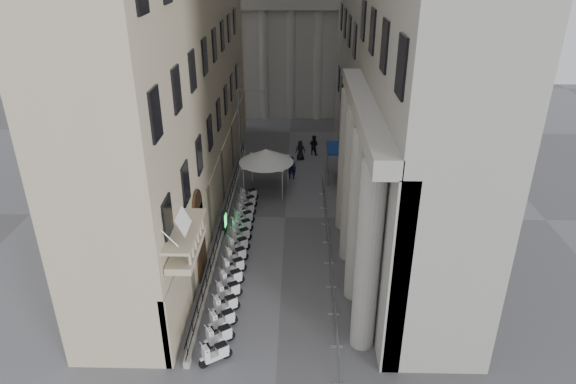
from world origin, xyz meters
The scene contains 33 objects.
iron_fence centered at (-4.30, 18.00, 0.00)m, with size 0.30×28.00×1.40m, color black, non-canonical shape.
blue_awning centered at (4.15, 26.00, 0.00)m, with size 1.60×3.00×3.00m, color navy, non-canonical shape.
flag centered at (-4.00, 5.00, 0.00)m, with size 1.00×1.40×8.20m, color #9E0C11, non-canonical shape.
scooter_0 centered at (-2.93, 4.47, 0.00)m, with size 0.56×1.40×1.50m, color silver, non-canonical shape.
scooter_1 centered at (-2.93, 5.70, 0.00)m, with size 0.56×1.40×1.50m, color silver, non-canonical shape.
scooter_2 centered at (-2.93, 6.92, 0.00)m, with size 0.56×1.40×1.50m, color silver, non-canonical shape.
scooter_3 centered at (-2.93, 8.15, 0.00)m, with size 0.56×1.40×1.50m, color silver, non-canonical shape.
scooter_4 centered at (-2.93, 9.38, 0.00)m, with size 0.56×1.40×1.50m, color silver, non-canonical shape.
scooter_5 centered at (-2.93, 10.61, 0.00)m, with size 0.56×1.40×1.50m, color silver, non-canonical shape.
scooter_6 centered at (-2.93, 11.83, 0.00)m, with size 0.56×1.40×1.50m, color silver, non-canonical shape.
scooter_7 centered at (-2.93, 13.06, 0.00)m, with size 0.56×1.40×1.50m, color silver, non-canonical shape.
scooter_8 centered at (-2.93, 14.29, 0.00)m, with size 0.56×1.40×1.50m, color silver, non-canonical shape.
scooter_9 centered at (-2.93, 15.52, 0.00)m, with size 0.56×1.40×1.50m, color silver, non-canonical shape.
scooter_10 centered at (-2.93, 16.74, 0.00)m, with size 0.56×1.40×1.50m, color silver, non-canonical shape.
scooter_11 centered at (-2.93, 17.97, 0.00)m, with size 0.56×1.40×1.50m, color silver, non-canonical shape.
scooter_12 centered at (-2.93, 19.20, 0.00)m, with size 0.56×1.40×1.50m, color silver, non-canonical shape.
scooter_13 centered at (-2.93, 20.43, 0.00)m, with size 0.56×1.40×1.50m, color silver, non-canonical shape.
scooter_14 centered at (-2.93, 21.65, 0.00)m, with size 0.56×1.40×1.50m, color silver, non-canonical shape.
barrier_0 centered at (2.98, 4.40, 0.00)m, with size 0.60×2.40×1.10m, color #9A9DA2, non-canonical shape.
barrier_1 centered at (2.98, 6.90, 0.00)m, with size 0.60×2.40×1.10m, color #9A9DA2, non-canonical shape.
barrier_2 centered at (2.98, 9.40, 0.00)m, with size 0.60×2.40×1.10m, color #9A9DA2, non-canonical shape.
barrier_3 centered at (2.98, 11.90, 0.00)m, with size 0.60×2.40×1.10m, color #9A9DA2, non-canonical shape.
barrier_4 centered at (2.98, 14.40, 0.00)m, with size 0.60×2.40×1.10m, color #9A9DA2, non-canonical shape.
barrier_5 centered at (2.98, 16.90, 0.00)m, with size 0.60×2.40×1.10m, color #9A9DA2, non-canonical shape.
barrier_6 centered at (2.98, 19.40, 0.00)m, with size 0.60×2.40×1.10m, color #9A9DA2, non-canonical shape.
barrier_7 centered at (2.98, 21.90, 0.00)m, with size 0.60×2.40×1.10m, color #9A9DA2, non-canonical shape.
barrier_8 centered at (2.98, 24.40, 0.00)m, with size 0.60×2.40×1.10m, color #9A9DA2, non-canonical shape.
security_tent centered at (-1.82, 24.10, 3.00)m, with size 4.42×4.42×3.59m.
street_lamp centered at (-3.94, 27.82, 4.38)m, with size 2.39×0.66×7.41m.
info_kiosk centered at (-4.19, 16.83, 0.83)m, with size 0.30×0.79×1.64m.
pedestrian_a centered at (0.37, 26.21, 1.02)m, with size 0.74×0.49×2.03m, color black.
pedestrian_b centered at (2.39, 31.87, 0.97)m, with size 0.94×0.73×1.93m, color black.
pedestrian_c centered at (1.11, 30.53, 0.93)m, with size 0.91×0.59×1.87m, color black.
Camera 1 is at (0.97, -14.23, 18.34)m, focal length 32.00 mm.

